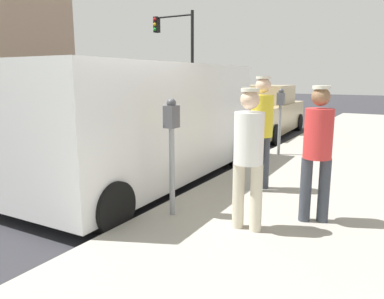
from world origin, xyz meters
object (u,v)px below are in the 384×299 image
at_px(pedestrian_in_yellow, 262,126).
at_px(traffic_light_corner, 178,46).
at_px(parking_meter_near, 172,137).
at_px(pedestrian_in_white, 248,151).
at_px(parked_van, 145,121).
at_px(pedestrian_in_red, 318,146).
at_px(parked_sedan_ahead, 263,113).
at_px(parking_meter_far, 280,110).

distance_m(pedestrian_in_yellow, traffic_light_corner, 14.53).
bearing_deg(parking_meter_near, pedestrian_in_white, 2.63).
relative_size(pedestrian_in_white, parked_van, 0.32).
relative_size(pedestrian_in_red, parked_sedan_ahead, 0.37).
bearing_deg(traffic_light_corner, pedestrian_in_white, -54.51).
xyz_separation_m(pedestrian_in_red, parked_van, (-3.15, 0.69, 0.04)).
bearing_deg(parking_meter_far, parked_sedan_ahead, 115.58).
bearing_deg(pedestrian_in_white, parking_meter_far, 103.00).
height_order(parked_van, traffic_light_corner, traffic_light_corner).
height_order(parking_meter_near, pedestrian_in_red, pedestrian_in_red).
height_order(pedestrian_in_red, traffic_light_corner, traffic_light_corner).
height_order(pedestrian_in_red, pedestrian_in_yellow, pedestrian_in_yellow).
bearing_deg(traffic_light_corner, pedestrian_in_red, -51.25).
relative_size(parking_meter_near, parking_meter_far, 1.00).
relative_size(pedestrian_in_yellow, parked_van, 0.34).
xyz_separation_m(pedestrian_in_yellow, parked_van, (-2.10, -0.24, -0.03)).
relative_size(pedestrian_in_yellow, pedestrian_in_white, 1.08).
bearing_deg(pedestrian_in_yellow, parked_van, -173.53).
bearing_deg(pedestrian_in_red, parking_meter_near, -156.84).
height_order(pedestrian_in_red, pedestrian_in_white, pedestrian_in_red).
distance_m(pedestrian_in_white, traffic_light_corner, 16.05).
relative_size(pedestrian_in_white, traffic_light_corner, 0.32).
height_order(parking_meter_near, parked_sedan_ahead, parking_meter_near).
xyz_separation_m(pedestrian_in_white, traffic_light_corner, (-9.21, 12.92, 2.42)).
bearing_deg(pedestrian_in_white, pedestrian_in_red, 46.43).
xyz_separation_m(parking_meter_far, pedestrian_in_red, (1.65, -3.78, -0.07)).
height_order(parking_meter_far, parked_van, parked_van).
bearing_deg(pedestrian_in_white, pedestrian_in_yellow, 104.98).
xyz_separation_m(pedestrian_in_yellow, parked_sedan_ahead, (-2.31, 6.43, -0.44)).
relative_size(parking_meter_near, parked_van, 0.29).
bearing_deg(parking_meter_near, pedestrian_in_yellow, 69.81).
bearing_deg(parking_meter_near, parked_van, 137.11).
bearing_deg(parked_van, parked_sedan_ahead, 91.82).
height_order(parking_meter_near, parking_meter_far, same).
xyz_separation_m(parked_van, parked_sedan_ahead, (-0.21, 6.67, -0.41)).
height_order(parking_meter_near, traffic_light_corner, traffic_light_corner).
distance_m(parking_meter_near, parked_sedan_ahead, 8.25).
height_order(parking_meter_far, pedestrian_in_red, pedestrian_in_red).
xyz_separation_m(pedestrian_in_white, parked_van, (-2.52, 1.35, 0.06)).
xyz_separation_m(parked_van, traffic_light_corner, (-6.69, 11.57, 2.36)).
bearing_deg(parked_sedan_ahead, parking_meter_far, -64.42).
distance_m(pedestrian_in_yellow, parked_sedan_ahead, 6.84).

